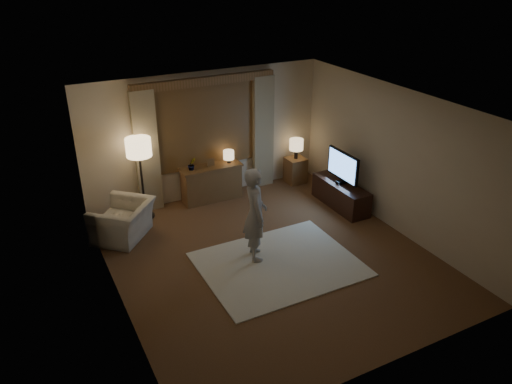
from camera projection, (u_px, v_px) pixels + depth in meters
room at (258, 174)px, 8.18m from camera, size 5.04×5.54×2.64m
rug at (279, 264)px, 8.18m from camera, size 2.50×2.00×0.02m
sideboard at (212, 184)px, 10.20m from camera, size 1.20×0.40×0.70m
picture_frame at (211, 163)px, 10.01m from camera, size 0.16×0.02×0.20m
plant at (192, 165)px, 9.82m from camera, size 0.16×0.13×0.30m
table_lamp_sideboard at (229, 155)px, 10.13m from camera, size 0.22×0.22×0.30m
floor_lamp at (139, 152)px, 9.09m from camera, size 0.47×0.47×1.60m
armchair at (123, 221)px, 8.83m from camera, size 1.33×1.34×0.65m
side_table at (295, 170)px, 11.01m from camera, size 0.40×0.40×0.56m
table_lamp_side at (296, 145)px, 10.76m from camera, size 0.30×0.30×0.44m
tv_stand at (341, 195)px, 9.96m from camera, size 0.45×1.40×0.50m
tv at (343, 166)px, 9.70m from camera, size 0.22×0.91×0.66m
person at (255, 214)px, 8.03m from camera, size 0.53×0.67×1.60m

